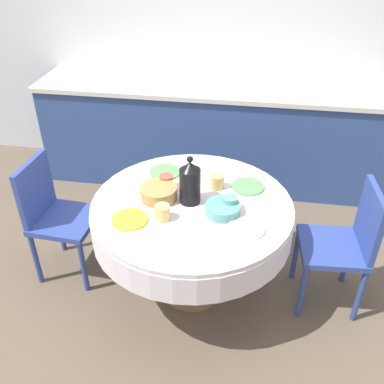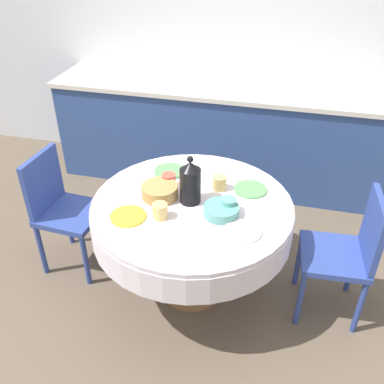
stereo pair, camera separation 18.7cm
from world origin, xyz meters
TOP-DOWN VIEW (x-y plane):
  - ground_plane at (0.00, 0.00)m, footprint 12.00×12.00m
  - wall_back at (0.00, 1.83)m, footprint 7.00×0.05m
  - kitchen_counter at (0.00, 1.50)m, footprint 3.24×0.64m
  - dining_table at (0.00, 0.00)m, footprint 1.24×1.24m
  - chair_left at (0.96, 0.06)m, footprint 0.43×0.43m
  - chair_right at (-0.96, 0.06)m, footprint 0.43×0.43m
  - plate_near_left at (-0.32, -0.23)m, footprint 0.21×0.21m
  - cup_near_left at (-0.14, -0.19)m, footprint 0.09×0.09m
  - plate_near_right at (0.34, -0.21)m, footprint 0.21×0.21m
  - cup_near_right at (0.23, -0.04)m, footprint 0.09×0.09m
  - plate_far_left at (-0.24, 0.32)m, footprint 0.21×0.21m
  - cup_far_left at (-0.19, 0.14)m, footprint 0.09×0.09m
  - plate_far_right at (0.33, 0.23)m, footprint 0.21×0.21m
  - cup_far_right at (0.13, 0.19)m, footprint 0.09×0.09m
  - coffee_carafe at (-0.02, 0.02)m, footprint 0.13×0.13m
  - bread_basket at (-0.21, 0.02)m, footprint 0.23×0.23m
  - fruit_bowl at (0.19, -0.08)m, footprint 0.21×0.21m

SIDE VIEW (x-z plane):
  - ground_plane at x=0.00m, z-range 0.00..0.00m
  - kitchen_counter at x=0.00m, z-range 0.00..0.94m
  - chair_left at x=0.96m, z-range 0.06..0.94m
  - chair_right at x=-0.96m, z-range 0.06..0.94m
  - dining_table at x=0.00m, z-range 0.24..0.97m
  - plate_near_left at x=-0.32m, z-range 0.73..0.74m
  - plate_near_right at x=0.34m, z-range 0.73..0.74m
  - plate_far_left at x=-0.24m, z-range 0.73..0.74m
  - plate_far_right at x=0.33m, z-range 0.73..0.74m
  - fruit_bowl at x=0.19m, z-range 0.73..0.79m
  - bread_basket at x=-0.21m, z-range 0.73..0.81m
  - cup_near_left at x=-0.14m, z-range 0.73..0.82m
  - cup_near_right at x=0.23m, z-range 0.73..0.82m
  - cup_far_left at x=-0.19m, z-range 0.73..0.82m
  - cup_far_right at x=0.13m, z-range 0.73..0.82m
  - coffee_carafe at x=-0.02m, z-range 0.71..1.02m
  - wall_back at x=0.00m, z-range 0.00..2.60m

